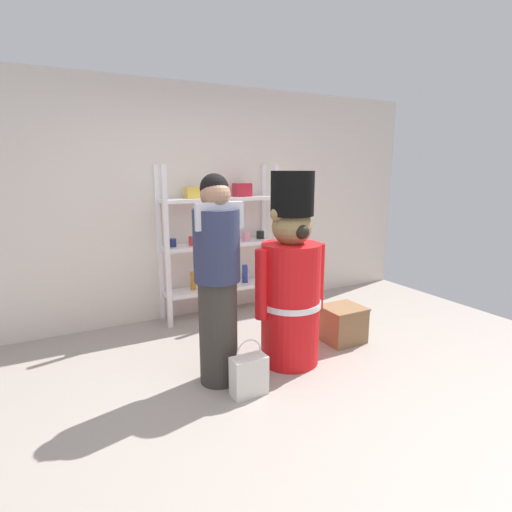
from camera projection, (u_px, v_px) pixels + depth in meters
ground_plane at (280, 404)px, 3.00m from camera, size 6.40×6.40×0.00m
back_wall at (179, 203)px, 4.62m from camera, size 6.40×0.12×2.60m
merchandise_shelf at (220, 239)px, 4.70m from camera, size 1.37×0.35×1.73m
teddy_bear_guard at (291, 282)px, 3.52m from camera, size 0.69×0.53×1.67m
person_shopper at (217, 278)px, 3.15m from camera, size 0.37×0.36×1.66m
shopping_bag at (249, 375)px, 3.10m from camera, size 0.27×0.14×0.45m
display_crate at (342, 324)px, 4.07m from camera, size 0.40×0.36×0.35m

